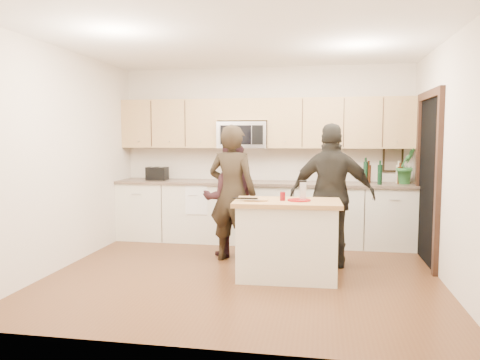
% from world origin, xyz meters
% --- Properties ---
extents(floor, '(4.50, 4.50, 0.00)m').
position_xyz_m(floor, '(0.00, 0.00, 0.00)').
color(floor, '#53331C').
rests_on(floor, ground).
extents(room_shell, '(4.52, 4.02, 2.71)m').
position_xyz_m(room_shell, '(0.00, 0.00, 1.73)').
color(room_shell, beige).
rests_on(room_shell, ground).
extents(back_cabinetry, '(4.50, 0.66, 0.94)m').
position_xyz_m(back_cabinetry, '(0.00, 1.69, 0.47)').
color(back_cabinetry, silver).
rests_on(back_cabinetry, ground).
extents(upper_cabinetry, '(4.50, 0.33, 0.75)m').
position_xyz_m(upper_cabinetry, '(0.03, 1.83, 1.84)').
color(upper_cabinetry, tan).
rests_on(upper_cabinetry, ground).
extents(microwave, '(0.76, 0.41, 0.40)m').
position_xyz_m(microwave, '(-0.31, 1.80, 1.65)').
color(microwave, silver).
rests_on(microwave, ground).
extents(doorway, '(0.06, 1.25, 2.20)m').
position_xyz_m(doorway, '(2.23, 0.90, 1.16)').
color(doorway, black).
rests_on(doorway, ground).
extents(framed_picture, '(0.30, 0.03, 0.38)m').
position_xyz_m(framed_picture, '(1.95, 1.98, 1.28)').
color(framed_picture, black).
rests_on(framed_picture, ground).
extents(dish_towel, '(0.34, 0.60, 0.48)m').
position_xyz_m(dish_towel, '(-0.95, 1.50, 0.80)').
color(dish_towel, white).
rests_on(dish_towel, ground).
extents(island, '(1.22, 0.74, 0.90)m').
position_xyz_m(island, '(0.52, -0.07, 0.45)').
color(island, silver).
rests_on(island, ground).
extents(red_plate, '(0.26, 0.26, 0.02)m').
position_xyz_m(red_plate, '(0.65, -0.07, 0.91)').
color(red_plate, maroon).
rests_on(red_plate, island).
extents(box_grater, '(0.08, 0.07, 0.21)m').
position_xyz_m(box_grater, '(0.69, -0.01, 1.02)').
color(box_grater, silver).
rests_on(box_grater, red_plate).
extents(drink_glass, '(0.06, 0.06, 0.10)m').
position_xyz_m(drink_glass, '(0.46, -0.09, 0.95)').
color(drink_glass, maroon).
rests_on(drink_glass, island).
extents(cutting_board, '(0.27, 0.21, 0.02)m').
position_xyz_m(cutting_board, '(0.17, -0.12, 0.91)').
color(cutting_board, '#A77F45').
rests_on(cutting_board, island).
extents(tongs, '(0.29, 0.04, 0.02)m').
position_xyz_m(tongs, '(0.04, -0.15, 0.92)').
color(tongs, black).
rests_on(tongs, cutting_board).
extents(knife, '(0.22, 0.03, 0.01)m').
position_xyz_m(knife, '(0.11, -0.23, 0.92)').
color(knife, silver).
rests_on(knife, cutting_board).
extents(toaster, '(0.32, 0.22, 0.21)m').
position_xyz_m(toaster, '(-1.66, 1.67, 1.04)').
color(toaster, black).
rests_on(toaster, back_cabinetry).
extents(bottle_cluster, '(0.56, 0.35, 0.38)m').
position_xyz_m(bottle_cluster, '(1.79, 1.72, 1.11)').
color(bottle_cluster, black).
rests_on(bottle_cluster, back_cabinetry).
extents(orchid, '(0.37, 0.36, 0.53)m').
position_xyz_m(orchid, '(2.10, 1.72, 1.21)').
color(orchid, '#2B6B30').
rests_on(orchid, back_cabinetry).
extents(woman_left, '(0.72, 0.55, 1.78)m').
position_xyz_m(woman_left, '(-0.25, 0.57, 0.89)').
color(woman_left, black).
rests_on(woman_left, ground).
extents(woman_center, '(0.86, 0.74, 1.54)m').
position_xyz_m(woman_center, '(-0.33, 0.83, 0.77)').
color(woman_center, black).
rests_on(woman_center, ground).
extents(woman_right, '(1.05, 0.44, 1.79)m').
position_xyz_m(woman_right, '(1.03, 0.51, 0.89)').
color(woman_right, black).
rests_on(woman_right, ground).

